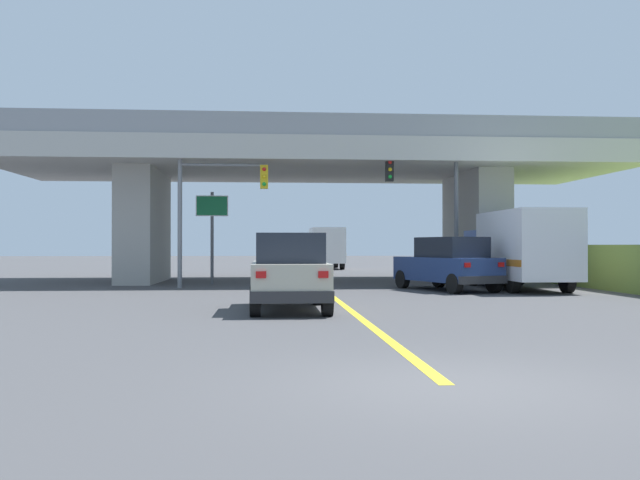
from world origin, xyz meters
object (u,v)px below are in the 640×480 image
at_px(suv_lead, 289,272).
at_px(traffic_signal_farside, 211,199).
at_px(suv_crossing, 448,264).
at_px(semi_truck_distant, 326,247).
at_px(box_truck, 520,248).
at_px(highway_sign, 212,217).
at_px(traffic_signal_nearside, 434,194).

bearing_deg(suv_lead, traffic_signal_farside, 105.94).
distance_m(suv_crossing, semi_truck_distant, 24.88).
height_order(box_truck, traffic_signal_farside, traffic_signal_farside).
bearing_deg(suv_crossing, semi_truck_distant, 76.39).
distance_m(suv_crossing, box_truck, 3.03).
distance_m(box_truck, highway_sign, 13.11).
bearing_deg(traffic_signal_farside, semi_truck_distant, 73.60).
bearing_deg(suv_crossing, suv_lead, -149.05).
bearing_deg(highway_sign, suv_crossing, -28.51).
height_order(suv_lead, box_truck, box_truck).
xyz_separation_m(suv_lead, box_truck, (9.20, 7.94, 0.58)).
bearing_deg(box_truck, traffic_signal_farside, 170.63).
distance_m(traffic_signal_nearside, traffic_signal_farside, 9.17).
height_order(box_truck, semi_truck_distant, box_truck).
bearing_deg(highway_sign, box_truck, -20.78).
bearing_deg(suv_crossing, highway_sign, 132.10).
height_order(suv_crossing, traffic_signal_farside, traffic_signal_farside).
height_order(box_truck, highway_sign, highway_sign).
relative_size(suv_lead, semi_truck_distant, 0.66).
bearing_deg(highway_sign, traffic_signal_farside, -86.53).
bearing_deg(suv_lead, highway_sign, 103.41).
bearing_deg(suv_crossing, box_truck, -11.76).
xyz_separation_m(box_truck, traffic_signal_farside, (-12.04, 1.99, 1.99)).
xyz_separation_m(suv_crossing, highway_sign, (-9.25, 5.02, 1.93)).
distance_m(suv_crossing, traffic_signal_farside, 9.74).
distance_m(box_truck, semi_truck_distant, 24.95).
xyz_separation_m(box_truck, traffic_signal_nearside, (-2.87, 2.07, 2.25)).
relative_size(suv_lead, highway_sign, 1.08).
distance_m(box_truck, traffic_signal_nearside, 4.20).
relative_size(traffic_signal_farside, highway_sign, 1.34).
relative_size(traffic_signal_farside, semi_truck_distant, 0.82).
height_order(suv_lead, suv_crossing, same).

